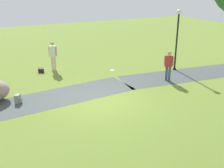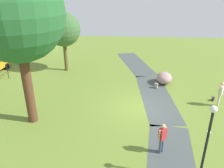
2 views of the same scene
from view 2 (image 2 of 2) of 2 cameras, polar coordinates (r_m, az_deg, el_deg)
The scene contains 14 objects.
ground_plane at distance 15.11m, azimuth 7.10°, elevation -6.15°, with size 48.00×48.00×0.00m, color olive.
footpath_segment_mid at distance 16.92m, azimuth 11.27°, elevation -3.00°, with size 8.16×2.87×0.01m.
footpath_segment_far at distance 24.07m, azimuth 5.94°, elevation 5.43°, with size 8.30×4.31×0.01m.
large_shade_tree at distance 12.50m, azimuth -23.65°, elevation 16.10°, with size 4.97×4.97×8.75m.
young_tree_near_path at distance 21.30m, azimuth -12.51°, elevation 13.58°, with size 3.13×3.13×5.54m.
lamp_post at distance 9.43m, azimuth 23.59°, elevation -12.47°, with size 0.28×0.28×3.57m.
lawn_boulder at distance 19.11m, azimuth 13.37°, elevation 1.54°, with size 1.72×1.40×0.97m.
woman_with_handbag at distance 16.45m, azimuth 26.30°, elevation -1.98°, with size 0.44×0.40×1.76m.
man_near_boulder at distance 11.05m, azimuth 12.90°, elevation -13.14°, with size 0.42×0.43×1.64m.
handbag_on_grass at distance 17.45m, azimuth 24.71°, elevation -3.50°, with size 0.38×0.38×0.31m.
backpack_by_boulder at distance 18.17m, azimuth 11.35°, elevation -0.44°, with size 0.35×0.34×0.40m.
frisbee_on_grass at distance 13.80m, azimuth 23.85°, elevation -11.31°, with size 0.24×0.24×0.02m.
parked_wagon_silver at distance 28.04m, azimuth -24.56°, elevation 7.75°, with size 4.25×1.92×1.56m.
delivery_van at distance 32.56m, azimuth -19.91°, elevation 11.25°, with size 5.21×2.61×2.30m.
Camera 2 is at (-13.12, 0.83, 7.44)m, focal length 35.27 mm.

